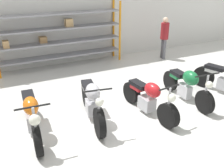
{
  "coord_description": "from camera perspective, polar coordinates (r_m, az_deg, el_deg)",
  "views": [
    {
      "loc": [
        -2.46,
        -4.59,
        3.13
      ],
      "look_at": [
        0.0,
        0.4,
        0.7
      ],
      "focal_mm": 40.0,
      "sensor_mm": 36.0,
      "label": 1
    }
  ],
  "objects": [
    {
      "name": "person_browsing",
      "position": [
        10.27,
        11.9,
        10.96
      ],
      "size": [
        0.39,
        0.39,
        1.65
      ],
      "rotation": [
        0.0,
        0.0,
        2.9
      ],
      "color": "#595960",
      "rests_on": "ground_plane"
    },
    {
      "name": "shelving_rack",
      "position": [
        9.28,
        -11.8,
        10.87
      ],
      "size": [
        4.55,
        0.63,
        2.27
      ],
      "color": "orange",
      "rests_on": "ground_plane"
    },
    {
      "name": "motorcycle_orange",
      "position": [
        5.53,
        -17.87,
        -6.58
      ],
      "size": [
        0.63,
        2.15,
        1.01
      ],
      "rotation": [
        0.0,
        0.0,
        -1.63
      ],
      "color": "black",
      "rests_on": "ground_plane"
    },
    {
      "name": "motorcycle_green",
      "position": [
        6.89,
        16.79,
        -0.09
      ],
      "size": [
        0.71,
        2.04,
        1.01
      ],
      "rotation": [
        0.0,
        0.0,
        -1.64
      ],
      "color": "black",
      "rests_on": "ground_plane"
    },
    {
      "name": "motorcycle_red",
      "position": [
        6.07,
        8.36,
        -3.23
      ],
      "size": [
        0.56,
        1.97,
        0.97
      ],
      "rotation": [
        0.0,
        0.0,
        -1.48
      ],
      "color": "black",
      "rests_on": "ground_plane"
    },
    {
      "name": "back_wall",
      "position": [
        9.56,
        -11.48,
        15.15
      ],
      "size": [
        30.0,
        0.08,
        3.6
      ],
      "color": "silver",
      "rests_on": "ground_plane"
    },
    {
      "name": "ground_plane",
      "position": [
        6.08,
        1.68,
        -7.42
      ],
      "size": [
        30.0,
        30.0,
        0.0
      ],
      "primitive_type": "plane",
      "color": "silver"
    },
    {
      "name": "motorcycle_silver",
      "position": [
        5.76,
        -4.57,
        -3.92
      ],
      "size": [
        0.64,
        2.06,
        1.07
      ],
      "rotation": [
        0.0,
        0.0,
        -1.74
      ],
      "color": "black",
      "rests_on": "ground_plane"
    }
  ]
}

